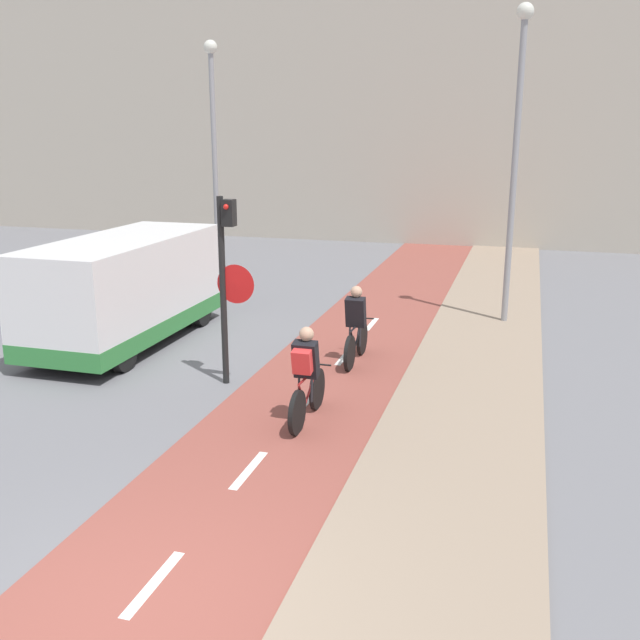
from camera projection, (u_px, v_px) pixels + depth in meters
The scene contains 9 objects.
ground_plane at pixel (127, 618), 6.51m from camera, with size 120.00×120.00×0.00m, color slate.
bike_lane at pixel (127, 617), 6.51m from camera, with size 2.63×60.00×0.02m.
building_row_background at pixel (452, 105), 28.38m from camera, with size 60.00×5.20×10.49m.
traffic_light_pole at pixel (227, 271), 12.00m from camera, with size 0.67×0.25×3.26m.
street_lamp_far at pixel (214, 140), 19.26m from camera, with size 0.36×0.36×6.58m.
street_lamp_sidewalk at pixel (517, 135), 15.38m from camera, with size 0.36×0.36×6.86m.
cyclist_near at pixel (306, 378), 10.67m from camera, with size 0.46×1.69×1.50m.
cyclist_far at pixel (356, 329), 13.45m from camera, with size 0.46×1.69×1.50m.
van at pixel (126, 292), 14.64m from camera, with size 1.98×5.09×2.20m.
Camera 1 is at (3.27, -4.86, 4.32)m, focal length 40.00 mm.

